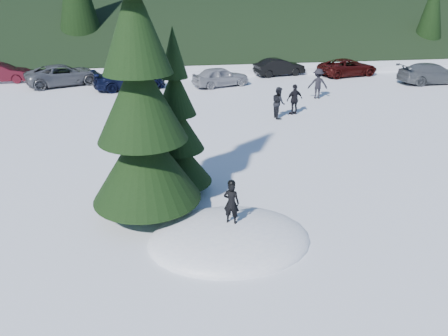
{
  "coord_description": "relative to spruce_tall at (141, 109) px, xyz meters",
  "views": [
    {
      "loc": [
        -1.66,
        -10.09,
        6.56
      ],
      "look_at": [
        0.21,
        2.46,
        1.1
      ],
      "focal_mm": 35.0,
      "sensor_mm": 36.0,
      "label": 1
    }
  ],
  "objects": [
    {
      "name": "ground",
      "position": [
        2.2,
        -1.8,
        -3.32
      ],
      "size": [
        200.0,
        200.0,
        0.0
      ],
      "primitive_type": "plane",
      "color": "white",
      "rests_on": "ground"
    },
    {
      "name": "adult_1",
      "position": [
        7.54,
        9.84,
        -2.51
      ],
      "size": [
        1.02,
        0.65,
        1.61
      ],
      "primitive_type": "imported",
      "rotation": [
        0.0,
        0.0,
        3.43
      ],
      "color": "black",
      "rests_on": "ground"
    },
    {
      "name": "car_1",
      "position": [
        -10.33,
        20.53,
        -2.65
      ],
      "size": [
        4.05,
        1.46,
        1.33
      ],
      "primitive_type": "imported",
      "rotation": [
        0.0,
        0.0,
        1.58
      ],
      "color": "#3C0A13",
      "rests_on": "ground"
    },
    {
      "name": "car_4",
      "position": [
        4.63,
        17.08,
        -2.67
      ],
      "size": [
        4.09,
        2.62,
        1.3
      ],
      "primitive_type": "imported",
      "rotation": [
        0.0,
        0.0,
        1.88
      ],
      "color": "gray",
      "rests_on": "ground"
    },
    {
      "name": "adult_0",
      "position": [
        6.53,
        9.31,
        -2.51
      ],
      "size": [
        0.67,
        0.83,
        1.61
      ],
      "primitive_type": "imported",
      "rotation": [
        0.0,
        0.0,
        1.65
      ],
      "color": "black",
      "rests_on": "ground"
    },
    {
      "name": "car_5",
      "position": [
        9.47,
        20.03,
        -2.69
      ],
      "size": [
        4.0,
        2.12,
        1.25
      ],
      "primitive_type": "imported",
      "rotation": [
        0.0,
        0.0,
        1.79
      ],
      "color": "black",
      "rests_on": "ground"
    },
    {
      "name": "snow_mound",
      "position": [
        2.2,
        -1.8,
        -3.32
      ],
      "size": [
        4.48,
        3.52,
        0.96
      ],
      "primitive_type": "ellipsoid",
      "color": "white",
      "rests_on": "ground"
    },
    {
      "name": "car_6",
      "position": [
        14.53,
        19.21,
        -2.7
      ],
      "size": [
        4.82,
        3.0,
        1.24
      ],
      "primitive_type": "imported",
      "rotation": [
        0.0,
        0.0,
        1.79
      ],
      "color": "black",
      "rests_on": "ground"
    },
    {
      "name": "car_2",
      "position": [
        -5.83,
        19.01,
        -2.63
      ],
      "size": [
        5.45,
        3.97,
        1.38
      ],
      "primitive_type": "imported",
      "rotation": [
        0.0,
        0.0,
        1.95
      ],
      "color": "#505158",
      "rests_on": "ground"
    },
    {
      "name": "child_skier",
      "position": [
        2.27,
        -1.66,
        -2.24
      ],
      "size": [
        0.52,
        0.44,
        1.2
      ],
      "primitive_type": "imported",
      "rotation": [
        0.0,
        0.0,
        2.71
      ],
      "color": "black",
      "rests_on": "snow_mound"
    },
    {
      "name": "car_7",
      "position": [
        19.18,
        15.82,
        -2.64
      ],
      "size": [
        4.77,
        2.09,
        1.36
      ],
      "primitive_type": "imported",
      "rotation": [
        0.0,
        0.0,
        1.61
      ],
      "color": "#505458",
      "rests_on": "ground"
    },
    {
      "name": "spruce_short",
      "position": [
        1.0,
        1.4,
        -1.22
      ],
      "size": [
        2.2,
        2.2,
        5.37
      ],
      "color": "black",
      "rests_on": "ground"
    },
    {
      "name": "spruce_tall",
      "position": [
        0.0,
        0.0,
        0.0
      ],
      "size": [
        3.2,
        3.2,
        8.6
      ],
      "color": "black",
      "rests_on": "ground"
    },
    {
      "name": "adult_2",
      "position": [
        9.93,
        12.95,
        -2.43
      ],
      "size": [
        1.26,
        0.9,
        1.77
      ],
      "primitive_type": "imported",
      "rotation": [
        0.0,
        0.0,
        2.91
      ],
      "color": "black",
      "rests_on": "ground"
    },
    {
      "name": "car_3",
      "position": [
        -1.37,
        17.14,
        -2.65
      ],
      "size": [
        4.94,
        2.98,
        1.34
      ],
      "primitive_type": "imported",
      "rotation": [
        0.0,
        0.0,
        1.82
      ],
      "color": "black",
      "rests_on": "ground"
    }
  ]
}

